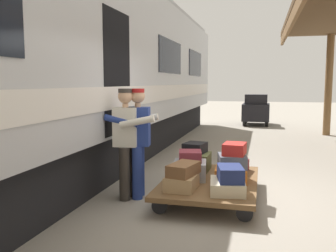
{
  "coord_description": "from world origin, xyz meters",
  "views": [
    {
      "loc": [
        -0.35,
        5.7,
        1.8
      ],
      "look_at": [
        1.0,
        0.41,
        1.15
      ],
      "focal_mm": 39.47,
      "sensor_mm": 36.0,
      "label": 1
    }
  ],
  "objects": [
    {
      "name": "train_car",
      "position": [
        3.45,
        0.0,
        2.06
      ],
      "size": [
        3.02,
        20.56,
        4.0
      ],
      "color": "#B7BABF",
      "rests_on": "ground_plane"
    },
    {
      "name": "suitcase_gray_aluminum",
      "position": [
        0.72,
        0.11,
        0.43
      ],
      "size": [
        0.57,
        0.58,
        0.27
      ],
      "primitive_type": "cube",
      "rotation": [
        0.0,
        0.0,
        0.13
      ],
      "color": "#9EA0A5",
      "rests_on": "luggage_cart"
    },
    {
      "name": "suitcase_cream_canvas",
      "position": [
        0.08,
        0.71,
        0.37
      ],
      "size": [
        0.54,
        0.64,
        0.17
      ],
      "primitive_type": "cube",
      "rotation": [
        0.0,
        0.0,
        0.13
      ],
      "color": "beige",
      "rests_on": "luggage_cart"
    },
    {
      "name": "porter_in_overalls",
      "position": [
        1.51,
        0.34,
        0.93
      ],
      "size": [
        0.7,
        0.49,
        1.7
      ],
      "color": "navy",
      "rests_on": "ground_plane"
    },
    {
      "name": "luggage_cart",
      "position": [
        0.4,
        0.11,
        0.25
      ],
      "size": [
        1.43,
        2.19,
        0.29
      ],
      "color": "brown",
      "rests_on": "ground_plane"
    },
    {
      "name": "suitcase_burgundy_valise",
      "position": [
        0.72,
        0.09,
        0.64
      ],
      "size": [
        0.42,
        0.45,
        0.16
      ],
      "primitive_type": "cube",
      "rotation": [
        0.0,
        0.0,
        0.21
      ],
      "color": "maroon",
      "rests_on": "suitcase_gray_aluminum"
    },
    {
      "name": "suitcase_black_hardshell",
      "position": [
        0.75,
        -0.52,
        0.67
      ],
      "size": [
        0.41,
        0.46,
        0.18
      ],
      "primitive_type": "cube",
      "rotation": [
        0.0,
        0.0,
        -0.2
      ],
      "color": "black",
      "rests_on": "suitcase_olive_duffel"
    },
    {
      "name": "suitcase_maroon_trunk",
      "position": [
        0.08,
        -0.49,
        0.38
      ],
      "size": [
        0.49,
        0.61,
        0.19
      ],
      "primitive_type": "cube",
      "rotation": [
        0.0,
        0.0,
        -0.13
      ],
      "color": "maroon",
      "rests_on": "luggage_cart"
    },
    {
      "name": "ground_plane",
      "position": [
        0.0,
        0.0,
        0.0
      ],
      "size": [
        60.0,
        60.0,
        0.0
      ],
      "primitive_type": "plane",
      "color": "gray"
    },
    {
      "name": "baggage_tug",
      "position": [
        -0.11,
        -10.34,
        0.63
      ],
      "size": [
        1.12,
        1.72,
        1.3
      ],
      "color": "black",
      "rests_on": "ground_plane"
    },
    {
      "name": "porter_by_door",
      "position": [
        1.64,
        0.44,
        0.93
      ],
      "size": [
        0.69,
        0.47,
        1.7
      ],
      "color": "#332D28",
      "rests_on": "ground_plane"
    },
    {
      "name": "suitcase_navy_fabric",
      "position": [
        0.04,
        0.72,
        0.56
      ],
      "size": [
        0.42,
        0.54,
        0.2
      ],
      "primitive_type": "cube",
      "rotation": [
        0.0,
        0.0,
        0.21
      ],
      "color": "navy",
      "rests_on": "suitcase_cream_canvas"
    },
    {
      "name": "suitcase_brown_leather",
      "position": [
        0.7,
        0.69,
        0.57
      ],
      "size": [
        0.43,
        0.6,
        0.17
      ],
      "primitive_type": "cube",
      "rotation": [
        0.0,
        0.0,
        -0.23
      ],
      "color": "brown",
      "rests_on": "suitcase_tan_vintage"
    },
    {
      "name": "suitcase_slate_roller",
      "position": [
        0.07,
        0.08,
        0.6
      ],
      "size": [
        0.49,
        0.53,
        0.2
      ],
      "primitive_type": "cube",
      "rotation": [
        0.0,
        0.0,
        0.21
      ],
      "color": "#4C515B",
      "rests_on": "suitcase_orange_carryall"
    },
    {
      "name": "suitcase_olive_duffel",
      "position": [
        0.72,
        -0.49,
        0.43
      ],
      "size": [
        0.46,
        0.54,
        0.29
      ],
      "primitive_type": "cube",
      "rotation": [
        0.0,
        0.0,
        -0.01
      ],
      "color": "brown",
      "rests_on": "luggage_cart"
    },
    {
      "name": "suitcase_tan_vintage",
      "position": [
        0.72,
        0.71,
        0.39
      ],
      "size": [
        0.43,
        0.55,
        0.2
      ],
      "primitive_type": "cube",
      "rotation": [
        0.0,
        0.0,
        -0.05
      ],
      "color": "tan",
      "rests_on": "luggage_cart"
    },
    {
      "name": "suitcase_red_plastic",
      "position": [
        0.04,
        0.06,
        0.79
      ],
      "size": [
        0.35,
        0.44,
        0.18
      ],
      "primitive_type": "cube",
      "rotation": [
        0.0,
        0.0,
        -0.09
      ],
      "color": "#AD231E",
      "rests_on": "suitcase_slate_roller"
    },
    {
      "name": "suitcase_orange_carryall",
      "position": [
        0.08,
        0.11,
        0.39
      ],
      "size": [
        0.51,
        0.53,
        0.21
      ],
      "primitive_type": "cube",
      "rotation": [
        0.0,
        0.0,
        0.06
      ],
      "color": "#CC6B23",
      "rests_on": "luggage_cart"
    }
  ]
}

